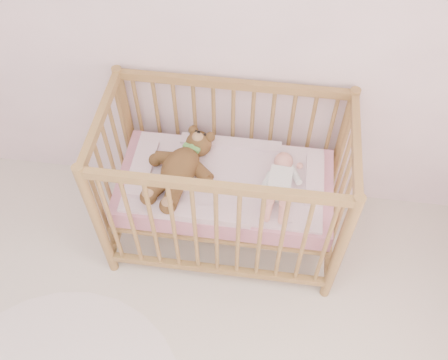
# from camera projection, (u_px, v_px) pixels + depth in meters

# --- Properties ---
(wall_back) EXTENTS (4.00, 0.02, 2.70)m
(wall_back) POSITION_uv_depth(u_px,v_px,m) (166.00, 11.00, 2.46)
(wall_back) COLOR white
(wall_back) RESTS_ON floor
(crib) EXTENTS (1.36, 0.76, 1.00)m
(crib) POSITION_uv_depth(u_px,v_px,m) (225.00, 186.00, 2.87)
(crib) COLOR olive
(crib) RESTS_ON floor
(mattress) EXTENTS (1.22, 0.62, 0.13)m
(mattress) POSITION_uv_depth(u_px,v_px,m) (225.00, 187.00, 2.88)
(mattress) COLOR #C77C93
(mattress) RESTS_ON crib
(blanket) EXTENTS (1.10, 0.58, 0.06)m
(blanket) POSITION_uv_depth(u_px,v_px,m) (225.00, 179.00, 2.82)
(blanket) COLOR #CF8EA5
(blanket) RESTS_ON mattress
(baby) EXTENTS (0.26, 0.49, 0.12)m
(baby) POSITION_uv_depth(u_px,v_px,m) (280.00, 180.00, 2.72)
(baby) COLOR white
(baby) RESTS_ON blanket
(teddy_bear) EXTENTS (0.60, 0.71, 0.17)m
(teddy_bear) POSITION_uv_depth(u_px,v_px,m) (180.00, 168.00, 2.76)
(teddy_bear) COLOR brown
(teddy_bear) RESTS_ON blanket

